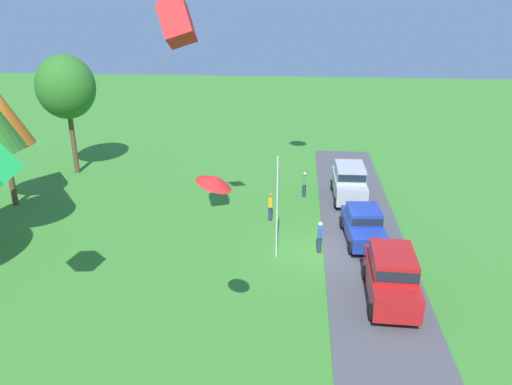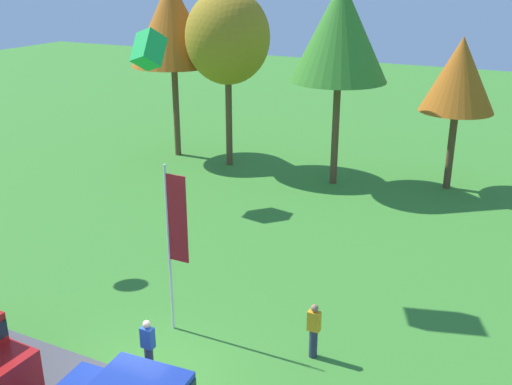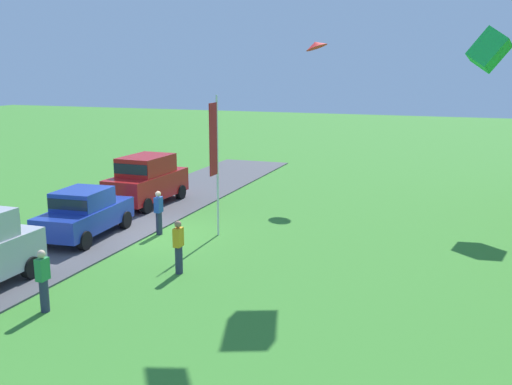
{
  "view_description": "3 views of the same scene",
  "coord_description": "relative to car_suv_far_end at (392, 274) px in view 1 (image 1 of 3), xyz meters",
  "views": [
    {
      "loc": [
        -23.13,
        1.5,
        12.38
      ],
      "look_at": [
        1.83,
        3.69,
        2.45
      ],
      "focal_mm": 35.0,
      "sensor_mm": 36.0,
      "label": 1
    },
    {
      "loc": [
        8.64,
        -10.72,
        10.5
      ],
      "look_at": [
        0.39,
        5.89,
        3.53
      ],
      "focal_mm": 42.0,
      "sensor_mm": 36.0,
      "label": 2
    },
    {
      "loc": [
        19.68,
        11.37,
        6.44
      ],
      "look_at": [
        0.25,
        4.35,
        2.02
      ],
      "focal_mm": 42.0,
      "sensor_mm": 36.0,
      "label": 3
    }
  ],
  "objects": [
    {
      "name": "ground_plane",
      "position": [
        4.21,
        2.66,
        -1.3
      ],
      "size": [
        120.0,
        120.0,
        0.0
      ],
      "primitive_type": "plane",
      "color": "#3D842D"
    },
    {
      "name": "flag_banner",
      "position": [
        3.68,
        5.09,
        2.1
      ],
      "size": [
        0.71,
        0.08,
        5.35
      ],
      "color": "silver",
      "rests_on": "ground"
    },
    {
      "name": "person_on_lawn",
      "position": [
        4.14,
        2.9,
        -0.42
      ],
      "size": [
        0.36,
        0.24,
        1.71
      ],
      "color": "#2D334C",
      "rests_on": "ground"
    },
    {
      "name": "kite_delta_topmost",
      "position": [
        -5.56,
        6.52,
        6.11
      ],
      "size": [
        1.16,
        1.2,
        0.63
      ],
      "primitive_type": "cone",
      "rotation": [
        -0.33,
        0.0,
        3.08
      ],
      "color": "red"
    },
    {
      "name": "person_watching_sky",
      "position": [
        7.87,
        5.66,
        -0.42
      ],
      "size": [
        0.36,
        0.24,
        1.71
      ],
      "color": "#2D334C",
      "rests_on": "ground"
    },
    {
      "name": "person_beside_suv",
      "position": [
        11.76,
        3.67,
        -0.42
      ],
      "size": [
        0.36,
        0.24,
        1.71
      ],
      "color": "#2D334C",
      "rests_on": "ground"
    },
    {
      "name": "car_sedan_mid_row",
      "position": [
        5.58,
        0.55,
        -0.25
      ],
      "size": [
        4.51,
        2.2,
        1.84
      ],
      "color": "#1E389E",
      "rests_on": "ground"
    },
    {
      "name": "tree_left_of_center",
      "position": [
        15.1,
        20.59,
        5.06
      ],
      "size": [
        4.09,
        4.09,
        8.64
      ],
      "color": "brown",
      "rests_on": "ground"
    },
    {
      "name": "car_suv_far_end",
      "position": [
        0.0,
        0.0,
        0.0
      ],
      "size": [
        4.65,
        2.16,
        2.28
      ],
      "color": "red",
      "rests_on": "ground"
    },
    {
      "name": "car_suv_near_entrance",
      "position": [
        11.52,
        0.81,
        0.0
      ],
      "size": [
        4.62,
        2.09,
        2.28
      ],
      "color": "#B7B7BC",
      "rests_on": "ground"
    },
    {
      "name": "kite_box_mid_center",
      "position": [
        1.31,
        9.05,
        10.09
      ],
      "size": [
        1.76,
        1.54,
        2.1
      ],
      "primitive_type": "cube",
      "rotation": [
        0.47,
        0.3,
        1.71
      ],
      "color": "red"
    },
    {
      "name": "pavement_strip",
      "position": [
        4.21,
        0.47,
        -1.27
      ],
      "size": [
        36.0,
        4.4,
        0.06
      ],
      "primitive_type": "cube",
      "color": "#4C4C51",
      "rests_on": "ground"
    }
  ]
}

